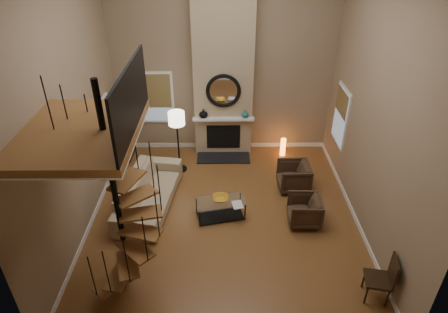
{
  "coord_description": "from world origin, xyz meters",
  "views": [
    {
      "loc": [
        -0.05,
        -6.9,
        5.89
      ],
      "look_at": [
        0.0,
        0.4,
        1.4
      ],
      "focal_mm": 31.18,
      "sensor_mm": 36.0,
      "label": 1
    }
  ],
  "objects_px": {
    "hutch": "(122,126)",
    "coffee_table": "(221,207)",
    "armchair_near": "(296,176)",
    "floor_lamp": "(177,123)",
    "armchair_far": "(307,210)",
    "side_chair": "(384,277)",
    "accent_lamp": "(283,147)",
    "sofa": "(149,191)"
  },
  "relations": [
    {
      "from": "hutch",
      "to": "coffee_table",
      "type": "bearing_deg",
      "value": -45.09
    },
    {
      "from": "armchair_near",
      "to": "floor_lamp",
      "type": "height_order",
      "value": "floor_lamp"
    },
    {
      "from": "armchair_near",
      "to": "floor_lamp",
      "type": "distance_m",
      "value": 3.32
    },
    {
      "from": "hutch",
      "to": "armchair_near",
      "type": "bearing_deg",
      "value": -19.28
    },
    {
      "from": "armchair_far",
      "to": "coffee_table",
      "type": "height_order",
      "value": "armchair_far"
    },
    {
      "from": "hutch",
      "to": "armchair_far",
      "type": "height_order",
      "value": "hutch"
    },
    {
      "from": "armchair_near",
      "to": "side_chair",
      "type": "height_order",
      "value": "side_chair"
    },
    {
      "from": "floor_lamp",
      "to": "hutch",
      "type": "bearing_deg",
      "value": 155.21
    },
    {
      "from": "coffee_table",
      "to": "armchair_near",
      "type": "bearing_deg",
      "value": 30.46
    },
    {
      "from": "accent_lamp",
      "to": "armchair_near",
      "type": "bearing_deg",
      "value": -86.19
    },
    {
      "from": "floor_lamp",
      "to": "accent_lamp",
      "type": "relative_size",
      "value": 3.23
    },
    {
      "from": "coffee_table",
      "to": "side_chair",
      "type": "relative_size",
      "value": 1.26
    },
    {
      "from": "hutch",
      "to": "floor_lamp",
      "type": "relative_size",
      "value": 1.08
    },
    {
      "from": "armchair_near",
      "to": "accent_lamp",
      "type": "distance_m",
      "value": 1.64
    },
    {
      "from": "armchair_far",
      "to": "accent_lamp",
      "type": "distance_m",
      "value": 2.97
    },
    {
      "from": "hutch",
      "to": "armchair_near",
      "type": "distance_m",
      "value": 4.96
    },
    {
      "from": "accent_lamp",
      "to": "side_chair",
      "type": "height_order",
      "value": "side_chair"
    },
    {
      "from": "coffee_table",
      "to": "floor_lamp",
      "type": "relative_size",
      "value": 0.7
    },
    {
      "from": "hutch",
      "to": "side_chair",
      "type": "bearing_deg",
      "value": -41.68
    },
    {
      "from": "sofa",
      "to": "hutch",
      "type": "bearing_deg",
      "value": 32.07
    },
    {
      "from": "armchair_near",
      "to": "coffee_table",
      "type": "relative_size",
      "value": 0.64
    },
    {
      "from": "armchair_near",
      "to": "floor_lamp",
      "type": "relative_size",
      "value": 0.45
    },
    {
      "from": "side_chair",
      "to": "armchair_far",
      "type": "bearing_deg",
      "value": 114.86
    },
    {
      "from": "hutch",
      "to": "armchair_far",
      "type": "bearing_deg",
      "value": -32.39
    },
    {
      "from": "accent_lamp",
      "to": "side_chair",
      "type": "bearing_deg",
      "value": -77.9
    },
    {
      "from": "armchair_far",
      "to": "accent_lamp",
      "type": "bearing_deg",
      "value": -175.67
    },
    {
      "from": "armchair_near",
      "to": "armchair_far",
      "type": "xyz_separation_m",
      "value": [
        0.02,
        -1.34,
        0.0
      ]
    },
    {
      "from": "armchair_far",
      "to": "side_chair",
      "type": "bearing_deg",
      "value": 26.67
    },
    {
      "from": "armchair_far",
      "to": "floor_lamp",
      "type": "bearing_deg",
      "value": -124.18
    },
    {
      "from": "coffee_table",
      "to": "side_chair",
      "type": "bearing_deg",
      "value": -38.06
    },
    {
      "from": "coffee_table",
      "to": "floor_lamp",
      "type": "xyz_separation_m",
      "value": [
        -1.12,
        2.0,
        1.13
      ]
    },
    {
      "from": "armchair_near",
      "to": "side_chair",
      "type": "xyz_separation_m",
      "value": [
        0.96,
        -3.37,
        0.17
      ]
    },
    {
      "from": "sofa",
      "to": "armchair_near",
      "type": "distance_m",
      "value": 3.66
    },
    {
      "from": "accent_lamp",
      "to": "hutch",
      "type": "bearing_deg",
      "value": -179.91
    },
    {
      "from": "armchair_far",
      "to": "hutch",
      "type": "bearing_deg",
      "value": -120.58
    },
    {
      "from": "armchair_near",
      "to": "armchair_far",
      "type": "bearing_deg",
      "value": -0.95
    },
    {
      "from": "hutch",
      "to": "sofa",
      "type": "xyz_separation_m",
      "value": [
        1.05,
        -2.26,
        -0.55
      ]
    },
    {
      "from": "armchair_far",
      "to": "side_chair",
      "type": "height_order",
      "value": "side_chair"
    },
    {
      "from": "hutch",
      "to": "armchair_near",
      "type": "height_order",
      "value": "hutch"
    },
    {
      "from": "sofa",
      "to": "accent_lamp",
      "type": "distance_m",
      "value": 4.17
    },
    {
      "from": "coffee_table",
      "to": "accent_lamp",
      "type": "distance_m",
      "value": 3.29
    },
    {
      "from": "armchair_far",
      "to": "floor_lamp",
      "type": "height_order",
      "value": "floor_lamp"
    }
  ]
}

